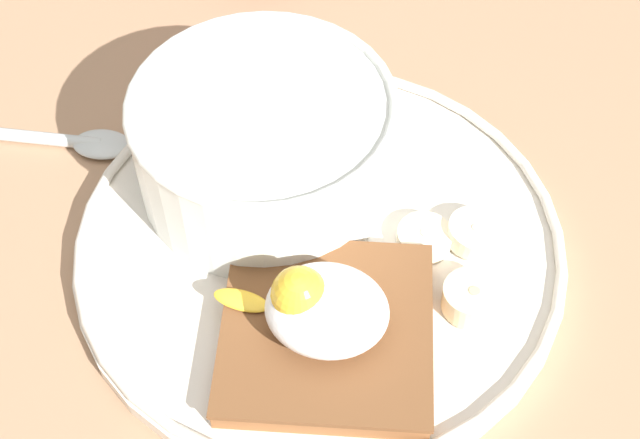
{
  "coord_description": "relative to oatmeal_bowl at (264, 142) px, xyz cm",
  "views": [
    {
      "loc": [
        -4.84,
        28.29,
        42.83
      ],
      "look_at": [
        0.0,
        0.0,
        5.0
      ],
      "focal_mm": 50.0,
      "sensor_mm": 36.0,
      "label": 1
    }
  ],
  "objects": [
    {
      "name": "banana_slice_front",
      "position": [
        -12.17,
        2.35,
        -2.57
      ],
      "size": [
        4.54,
        4.51,
        1.38
      ],
      "color": "#F7E9C6",
      "rests_on": "plate"
    },
    {
      "name": "spoon",
      "position": [
        13.65,
        -1.38,
        -3.77
      ],
      "size": [
        13.01,
        2.53,
        0.8
      ],
      "color": "silver",
      "rests_on": "ground_plane"
    },
    {
      "name": "poached_egg",
      "position": [
        -4.96,
        9.89,
        -0.13
      ],
      "size": [
        9.08,
        5.23,
        3.76
      ],
      "color": "white",
      "rests_on": "toast_slice"
    },
    {
      "name": "banana_slice_left",
      "position": [
        -12.28,
        6.67,
        -2.41
      ],
      "size": [
        4.19,
        4.25,
        1.65
      ],
      "color": "beige",
      "rests_on": "plate"
    },
    {
      "name": "toast_slice",
      "position": [
        -5.17,
        9.92,
        -2.37
      ],
      "size": [
        11.56,
        11.56,
        1.44
      ],
      "color": "brown",
      "rests_on": "plate"
    },
    {
      "name": "plate",
      "position": [
        -3.79,
        3.88,
        -3.38
      ],
      "size": [
        27.03,
        27.03,
        1.6
      ],
      "color": "silver",
      "rests_on": "ground_plane"
    },
    {
      "name": "ground_plane",
      "position": [
        -3.79,
        3.88,
        -5.17
      ],
      "size": [
        120.0,
        120.0,
        2.0
      ],
      "primitive_type": "cube",
      "color": "#A47C5C",
      "rests_on": "ground"
    },
    {
      "name": "banana_slice_back",
      "position": [
        -9.44,
        2.98,
        -2.72
      ],
      "size": [
        4.33,
        4.33,
        0.97
      ],
      "color": "#F4E6C4",
      "rests_on": "plate"
    },
    {
      "name": "oatmeal_bowl",
      "position": [
        0.0,
        0.0,
        0.0
      ],
      "size": [
        14.59,
        14.59,
        6.52
      ],
      "color": "white",
      "rests_on": "plate"
    }
  ]
}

